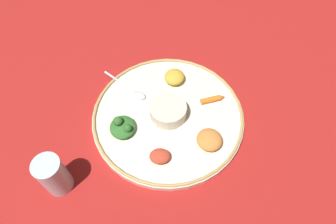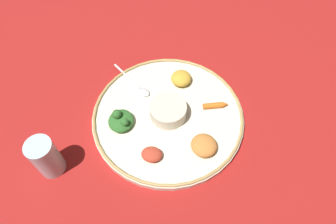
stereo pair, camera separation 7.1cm
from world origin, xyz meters
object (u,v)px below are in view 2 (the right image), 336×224
center_bowl (168,110)px  greens_pile (121,120)px  carrot_near_spoon (215,105)px  spoon (137,85)px  drinking_glass (47,159)px

center_bowl → greens_pile: greens_pile is taller
greens_pile → carrot_near_spoon: bearing=97.8°
greens_pile → carrot_near_spoon: 0.26m
greens_pile → spoon: bearing=161.2°
spoon → greens_pile: bearing=-18.8°
center_bowl → greens_pile: bearing=-82.1°
spoon → drinking_glass: 0.31m
center_bowl → spoon: center_bowl is taller
spoon → carrot_near_spoon: 0.23m
drinking_glass → greens_pile: bearing=122.0°
center_bowl → drinking_glass: drinking_glass is taller
spoon → drinking_glass: size_ratio=1.16×
spoon → carrot_near_spoon: bearing=67.5°
spoon → carrot_near_spoon: carrot_near_spoon is taller
spoon → greens_pile: greens_pile is taller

